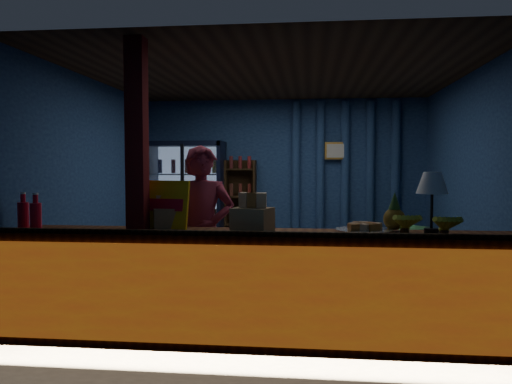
# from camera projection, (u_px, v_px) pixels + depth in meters

# --- Properties ---
(ground) EXTENTS (4.60, 4.60, 0.00)m
(ground) POSITION_uv_depth(u_px,v_px,m) (274.00, 288.00, 6.15)
(ground) COLOR #515154
(ground) RESTS_ON ground
(room_walls) EXTENTS (4.60, 4.60, 4.60)m
(room_walls) POSITION_uv_depth(u_px,v_px,m) (274.00, 161.00, 6.06)
(room_walls) COLOR navy
(room_walls) RESTS_ON ground
(counter) EXTENTS (4.40, 0.57, 0.99)m
(counter) POSITION_uv_depth(u_px,v_px,m) (258.00, 287.00, 4.22)
(counter) COLOR brown
(counter) RESTS_ON ground
(support_post) EXTENTS (0.16, 0.16, 2.60)m
(support_post) POSITION_uv_depth(u_px,v_px,m) (138.00, 190.00, 4.30)
(support_post) COLOR maroon
(support_post) RESTS_ON ground
(beverage_cooler) EXTENTS (1.20, 0.62, 1.90)m
(beverage_cooler) POSITION_uv_depth(u_px,v_px,m) (188.00, 201.00, 8.17)
(beverage_cooler) COLOR black
(beverage_cooler) RESTS_ON ground
(bottle_shelf) EXTENTS (0.50, 0.28, 1.60)m
(bottle_shelf) POSITION_uv_depth(u_px,v_px,m) (241.00, 209.00, 8.22)
(bottle_shelf) COLOR #3A2512
(bottle_shelf) RESTS_ON ground
(curtain_folds) EXTENTS (1.74, 0.14, 2.50)m
(curtain_folds) POSITION_uv_depth(u_px,v_px,m) (345.00, 179.00, 8.09)
(curtain_folds) COLOR navy
(curtain_folds) RESTS_ON room_walls
(framed_picture) EXTENTS (0.36, 0.04, 0.28)m
(framed_picture) POSITION_uv_depth(u_px,v_px,m) (336.00, 151.00, 8.04)
(framed_picture) COLOR gold
(framed_picture) RESTS_ON room_walls
(shopkeeper) EXTENTS (0.69, 0.52, 1.70)m
(shopkeeper) POSITION_uv_depth(u_px,v_px,m) (202.00, 234.00, 4.82)
(shopkeeper) COLOR maroon
(shopkeeper) RESTS_ON ground
(green_chair) EXTENTS (1.00, 1.00, 0.66)m
(green_chair) POSITION_uv_depth(u_px,v_px,m) (398.00, 247.00, 7.20)
(green_chair) COLOR #5BB75E
(green_chair) RESTS_ON ground
(side_table) EXTENTS (0.67, 0.53, 0.67)m
(side_table) POSITION_uv_depth(u_px,v_px,m) (357.00, 248.00, 7.46)
(side_table) COLOR #3A2512
(side_table) RESTS_ON ground
(yellow_sign) EXTENTS (0.54, 0.20, 0.43)m
(yellow_sign) POSITION_uv_depth(u_px,v_px,m) (160.00, 205.00, 4.42)
(yellow_sign) COLOR yellow
(yellow_sign) RESTS_ON counter
(soda_bottles) EXTENTS (0.26, 0.18, 0.32)m
(soda_bottles) POSITION_uv_depth(u_px,v_px,m) (29.00, 214.00, 4.43)
(soda_bottles) COLOR red
(soda_bottles) RESTS_ON counter
(snack_box_left) EXTENTS (0.37, 0.34, 0.33)m
(snack_box_left) POSITION_uv_depth(u_px,v_px,m) (252.00, 218.00, 4.22)
(snack_box_left) COLOR #9B7F4B
(snack_box_left) RESTS_ON counter
(snack_box_centre) EXTENTS (0.35, 0.32, 0.30)m
(snack_box_centre) POSITION_uv_depth(u_px,v_px,m) (169.00, 216.00, 4.45)
(snack_box_centre) COLOR #9B7F4B
(snack_box_centre) RESTS_ON counter
(pastry_tray) EXTENTS (0.48, 0.48, 0.08)m
(pastry_tray) POSITION_uv_depth(u_px,v_px,m) (364.00, 229.00, 4.18)
(pastry_tray) COLOR silver
(pastry_tray) RESTS_ON counter
(banana_bunches) EXTENTS (0.55, 0.31, 0.18)m
(banana_bunches) POSITION_uv_depth(u_px,v_px,m) (425.00, 223.00, 4.03)
(banana_bunches) COLOR yellow
(banana_bunches) RESTS_ON counter
(table_lamp) EXTENTS (0.26, 0.26, 0.51)m
(table_lamp) POSITION_uv_depth(u_px,v_px,m) (432.00, 185.00, 4.11)
(table_lamp) COLOR black
(table_lamp) RESTS_ON counter
(pineapple) EXTENTS (0.19, 0.19, 0.32)m
(pineapple) POSITION_uv_depth(u_px,v_px,m) (394.00, 216.00, 4.24)
(pineapple) COLOR olive
(pineapple) RESTS_ON counter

